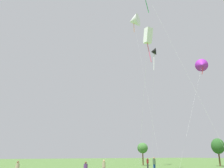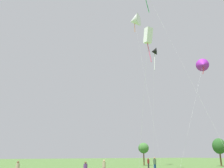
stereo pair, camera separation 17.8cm
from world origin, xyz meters
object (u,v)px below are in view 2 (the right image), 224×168
person_standing_4 (104,166)px  park_tree_2 (144,148)px  person_standing_0 (17,168)px  kite_flying_5 (154,52)px  kite_flying_3 (135,21)px  kite_flying_4 (148,36)px  kite_flying_1 (203,65)px  person_standing_1 (155,163)px  park_tree_1 (219,146)px  person_standing_2 (148,162)px

person_standing_4 → park_tree_2: (19.04, 19.59, 2.64)m
person_standing_0 → park_tree_2: 34.28m
person_standing_4 → kite_flying_5: size_ratio=0.08×
kite_flying_3 → kite_flying_4: bearing=-120.1°
kite_flying_1 → park_tree_2: bearing=105.6°
kite_flying_1 → person_standing_1: bearing=-174.8°
kite_flying_4 → park_tree_2: (15.41, 23.92, -12.29)m
person_standing_0 → person_standing_4: bearing=133.9°
kite_flying_4 → kite_flying_3: bearing=59.9°
kite_flying_1 → kite_flying_4: (-19.55, -9.07, -2.93)m
kite_flying_4 → park_tree_1: size_ratio=3.09×
person_standing_0 → park_tree_1: (39.79, 9.31, 2.95)m
person_standing_2 → kite_flying_3: (3.49, 8.10, 32.33)m
person_standing_1 → kite_flying_3: size_ratio=0.05×
person_standing_2 → kite_flying_4: (-9.14, -13.67, 14.92)m
person_standing_2 → park_tree_1: size_ratio=0.30×
park_tree_2 → park_tree_1: bearing=-41.0°
person_standing_4 → kite_flying_3: size_ratio=0.05×
person_standing_2 → kite_flying_5: kite_flying_5 is taller
park_tree_1 → kite_flying_1: bearing=-148.2°
person_standing_4 → park_tree_2: park_tree_2 is taller
person_standing_1 → kite_flying_5: (3.95, 3.77, 19.45)m
person_standing_2 → park_tree_2: bearing=40.2°
person_standing_1 → park_tree_1: (21.08, 5.93, 2.82)m
person_standing_0 → kite_flying_4: size_ratio=0.10×
kite_flying_3 → park_tree_1: (14.47, -8.02, -29.39)m
person_standing_4 → park_tree_2: size_ratio=0.35×
kite_flying_5 → person_standing_2: bearing=111.7°
person_standing_2 → park_tree_1: 18.19m
kite_flying_4 → park_tree_1: 32.67m
person_standing_1 → kite_flying_4: size_ratio=0.11×
person_standing_1 → person_standing_2: (3.12, 5.84, -0.11)m
person_standing_1 → kite_flying_4: (-6.02, -7.83, 14.81)m
kite_flying_3 → park_tree_1: bearing=-29.0°
kite_flying_1 → park_tree_2: size_ratio=4.26×
kite_flying_1 → person_standing_0: bearing=-171.8°
person_standing_0 → kite_flying_5: (22.65, 7.15, 19.59)m
kite_flying_3 → kite_flying_4: (-12.63, -21.78, -17.41)m
kite_flying_1 → park_tree_2: (-4.15, 14.85, -15.22)m
person_standing_0 → person_standing_1: 19.01m
kite_flying_3 → kite_flying_5: size_ratio=1.64×
kite_flying_3 → park_tree_2: (2.78, 2.15, -29.70)m
person_standing_4 → person_standing_1: bearing=-156.0°
park_tree_1 → person_standing_2: bearing=-179.7°
kite_flying_4 → park_tree_1: (27.10, 13.76, -11.99)m
person_standing_0 → person_standing_1: (18.71, 3.38, 0.14)m
kite_flying_3 → kite_flying_5: 16.54m
kite_flying_3 → person_standing_1: bearing=-115.3°
kite_flying_1 → kite_flying_5: bearing=165.2°
person_standing_0 → person_standing_4: (9.05, -0.12, 0.02)m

